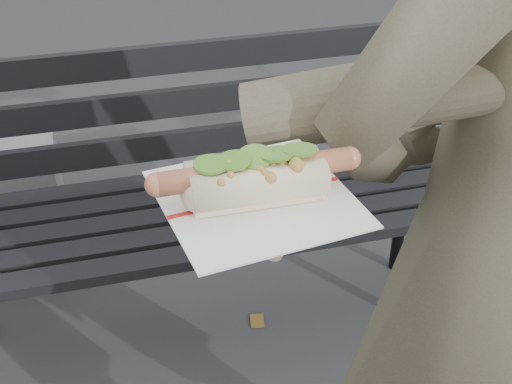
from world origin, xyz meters
TOP-DOWN VIEW (x-y plane):
  - park_bench at (0.02, 1.00)m, footprint 1.50×0.44m
  - person at (0.33, 0.09)m, footprint 0.72×0.53m
  - held_hotdog at (0.11, 0.04)m, footprint 0.64×0.32m

SIDE VIEW (x-z plane):
  - park_bench at x=0.02m, z-range 0.08..0.96m
  - person at x=0.33m, z-range 0.00..1.81m
  - held_hotdog at x=0.11m, z-range 1.11..1.30m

